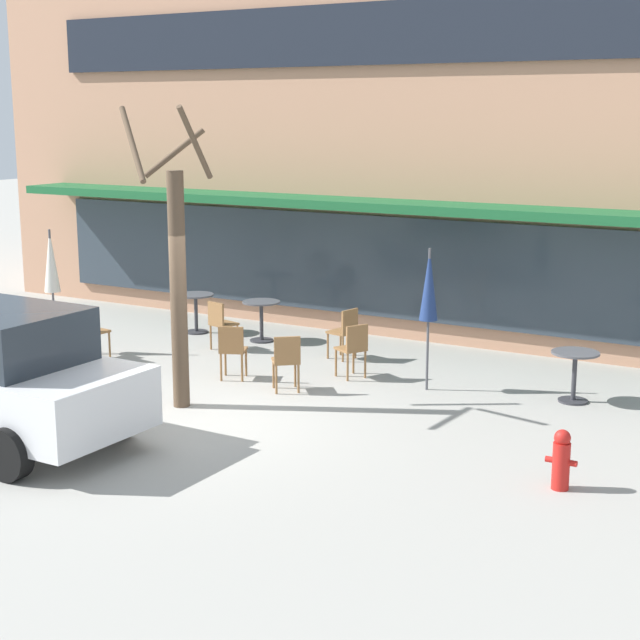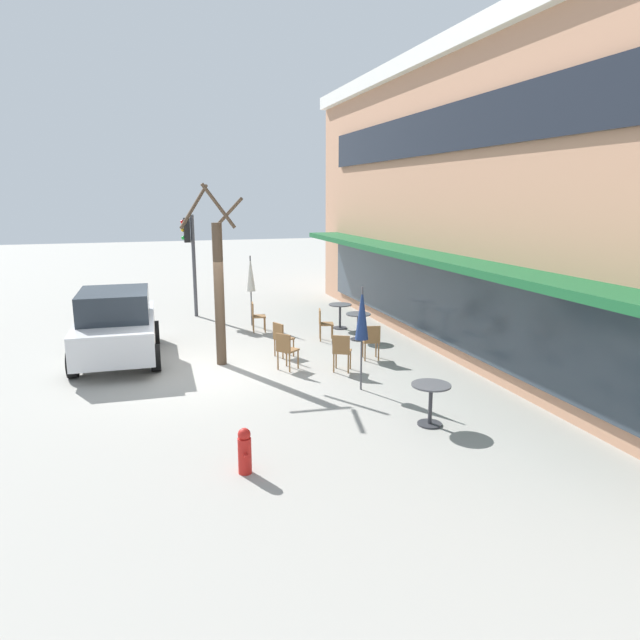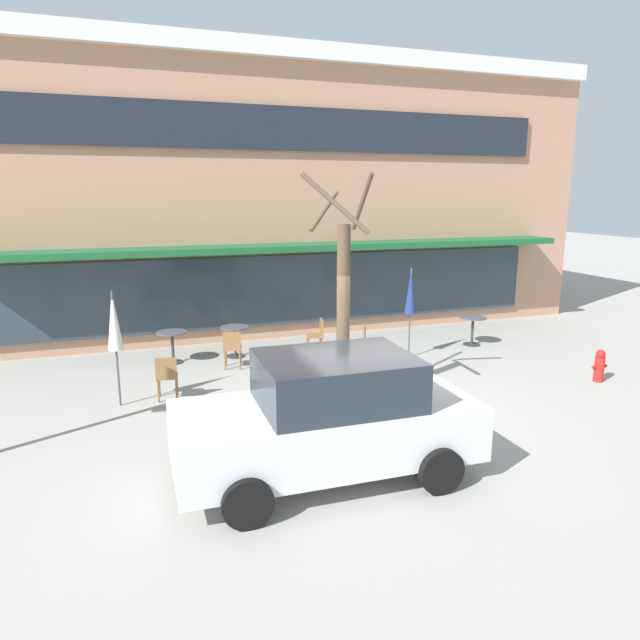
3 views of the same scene
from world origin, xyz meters
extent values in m
plane|color=#9E9B93|center=(0.00, 0.00, 0.00)|extent=(80.00, 80.00, 0.00)
cube|color=tan|center=(0.00, 10.00, 3.87)|extent=(18.90, 8.00, 7.74)
cube|color=#19592D|center=(0.00, 5.45, 2.55)|extent=(16.07, 1.10, 0.16)
cube|color=#1E232D|center=(0.00, 5.94, 5.57)|extent=(15.12, 0.10, 1.10)
cube|color=#2D3842|center=(0.00, 5.94, 1.35)|extent=(15.12, 0.10, 1.90)
cylinder|color=#333338|center=(-1.73, 4.51, 0.01)|extent=(0.44, 0.44, 0.03)
cylinder|color=#333338|center=(-1.73, 4.51, 0.38)|extent=(0.07, 0.07, 0.70)
cylinder|color=#4C4C51|center=(-1.73, 4.51, 0.74)|extent=(0.70, 0.70, 0.03)
cylinder|color=#333338|center=(-3.22, 4.48, 0.01)|extent=(0.44, 0.44, 0.03)
cylinder|color=#333338|center=(-3.22, 4.48, 0.38)|extent=(0.07, 0.07, 0.70)
cylinder|color=#4C4C51|center=(-3.22, 4.48, 0.74)|extent=(0.70, 0.70, 0.03)
cylinder|color=#333338|center=(4.40, 3.54, 0.01)|extent=(0.44, 0.44, 0.03)
cylinder|color=#333338|center=(4.40, 3.54, 0.38)|extent=(0.07, 0.07, 0.70)
cylinder|color=#4C4C51|center=(4.40, 3.54, 0.74)|extent=(0.70, 0.70, 0.03)
cylinder|color=#4C4C51|center=(-4.43, 1.96, 1.10)|extent=(0.04, 0.04, 2.20)
cone|color=silver|center=(-4.43, 1.96, 1.65)|extent=(0.28, 0.28, 1.10)
cylinder|color=#4C4C51|center=(2.27, 3.05, 1.10)|extent=(0.04, 0.04, 2.20)
cone|color=navy|center=(2.27, 3.05, 1.65)|extent=(0.28, 0.28, 1.10)
cylinder|color=olive|center=(-2.08, 3.84, 0.23)|extent=(0.04, 0.04, 0.45)
cylinder|color=olive|center=(-1.75, 3.75, 0.23)|extent=(0.04, 0.04, 0.45)
cylinder|color=olive|center=(-2.16, 3.51, 0.23)|extent=(0.04, 0.04, 0.45)
cylinder|color=olive|center=(-1.83, 3.42, 0.23)|extent=(0.04, 0.04, 0.45)
cube|color=olive|center=(-1.96, 3.63, 0.47)|extent=(0.49, 0.49, 0.04)
cube|color=olive|center=(-2.00, 3.45, 0.69)|extent=(0.40, 0.14, 0.40)
cylinder|color=olive|center=(0.67, 3.03, 0.23)|extent=(0.04, 0.04, 0.45)
cylinder|color=olive|center=(0.83, 3.33, 0.23)|extent=(0.04, 0.04, 0.45)
cylinder|color=olive|center=(0.97, 2.87, 0.23)|extent=(0.04, 0.04, 0.45)
cylinder|color=olive|center=(1.13, 3.17, 0.23)|extent=(0.04, 0.04, 0.45)
cube|color=olive|center=(0.90, 3.10, 0.47)|extent=(0.54, 0.54, 0.04)
cube|color=olive|center=(1.06, 3.02, 0.69)|extent=(0.22, 0.37, 0.40)
cylinder|color=olive|center=(-3.69, 2.20, 0.23)|extent=(0.04, 0.04, 0.45)
cylinder|color=olive|center=(-3.35, 2.16, 0.23)|extent=(0.04, 0.04, 0.45)
cylinder|color=olive|center=(-3.73, 1.87, 0.23)|extent=(0.04, 0.04, 0.45)
cylinder|color=olive|center=(-3.40, 1.82, 0.23)|extent=(0.04, 0.04, 0.45)
cube|color=olive|center=(-3.54, 2.01, 0.47)|extent=(0.45, 0.45, 0.04)
cube|color=olive|center=(-3.57, 1.83, 0.69)|extent=(0.40, 0.09, 0.40)
cylinder|color=olive|center=(0.17, 1.95, 0.23)|extent=(0.04, 0.04, 0.45)
cylinder|color=olive|center=(0.43, 2.17, 0.23)|extent=(0.04, 0.04, 0.45)
cylinder|color=olive|center=(0.39, 1.69, 0.23)|extent=(0.04, 0.04, 0.45)
cylinder|color=olive|center=(0.65, 1.90, 0.23)|extent=(0.04, 0.04, 0.45)
cube|color=olive|center=(0.41, 1.93, 0.47)|extent=(0.56, 0.56, 0.04)
cube|color=olive|center=(0.52, 1.79, 0.69)|extent=(0.33, 0.29, 0.40)
cylinder|color=olive|center=(-0.91, 2.19, 0.23)|extent=(0.04, 0.04, 0.45)
cylinder|color=olive|center=(-0.60, 2.32, 0.23)|extent=(0.04, 0.04, 0.45)
cylinder|color=olive|center=(-0.77, 1.87, 0.23)|extent=(0.04, 0.04, 0.45)
cylinder|color=olive|center=(-0.46, 2.01, 0.23)|extent=(0.04, 0.04, 0.45)
cube|color=olive|center=(-0.68, 2.10, 0.47)|extent=(0.53, 0.53, 0.04)
cube|color=olive|center=(-0.61, 1.93, 0.69)|extent=(0.38, 0.20, 0.40)
cylinder|color=olive|center=(-0.01, 3.98, 0.23)|extent=(0.04, 0.04, 0.45)
cylinder|color=olive|center=(0.06, 4.31, 0.23)|extent=(0.04, 0.04, 0.45)
cylinder|color=olive|center=(0.32, 3.91, 0.23)|extent=(0.04, 0.04, 0.45)
cylinder|color=olive|center=(0.39, 4.24, 0.23)|extent=(0.04, 0.04, 0.45)
cube|color=olive|center=(0.19, 4.11, 0.47)|extent=(0.47, 0.47, 0.04)
cube|color=olive|center=(0.37, 4.07, 0.69)|extent=(0.12, 0.40, 0.40)
cylinder|color=black|center=(-0.40, -2.85, 0.32)|extent=(0.64, 0.23, 0.64)
cylinder|color=black|center=(-0.37, -1.05, 0.32)|extent=(0.64, 0.23, 0.64)
cylinder|color=brown|center=(-0.48, 0.48, 1.70)|extent=(0.24, 0.24, 3.40)
cylinder|color=brown|center=(-0.13, 0.50, 3.78)|extent=(0.12, 0.77, 1.02)
cylinder|color=brown|center=(-0.74, 0.82, 3.62)|extent=(0.75, 0.60, 0.71)
cylinder|color=brown|center=(-0.83, 0.02, 3.77)|extent=(1.01, 0.79, 1.01)
cylinder|color=red|center=(5.23, 0.07, 0.28)|extent=(0.20, 0.20, 0.55)
sphere|color=red|center=(5.23, 0.07, 0.61)|extent=(0.19, 0.19, 0.19)
cylinder|color=red|center=(5.10, 0.07, 0.33)|extent=(0.10, 0.07, 0.07)
cylinder|color=red|center=(5.36, 0.07, 0.33)|extent=(0.10, 0.07, 0.07)
camera|label=1|loc=(8.09, -10.38, 4.21)|focal=55.00mm
camera|label=2|loc=(12.97, -1.16, 4.02)|focal=32.00mm
camera|label=3|loc=(-4.23, -8.93, 3.93)|focal=32.00mm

